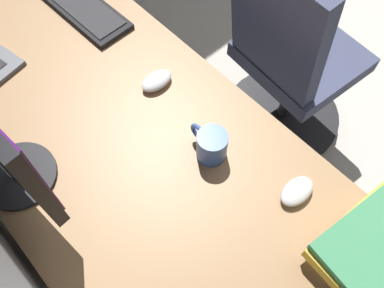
{
  "coord_description": "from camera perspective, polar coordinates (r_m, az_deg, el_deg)",
  "views": [
    {
      "loc": [
        -0.19,
        2.0,
        1.71
      ],
      "look_at": [
        0.13,
        1.7,
        0.95
      ],
      "focal_mm": 37.78,
      "sensor_mm": 36.0,
      "label": 1
    }
  ],
  "objects": [
    {
      "name": "mouse_spare",
      "position": [
        1.09,
        14.6,
        -6.48
      ],
      "size": [
        0.06,
        0.1,
        0.03
      ],
      "primitive_type": "ellipsoid",
      "color": "silver",
      "rests_on": "desk"
    },
    {
      "name": "coffee_mug",
      "position": [
        1.08,
        2.71,
        -0.14
      ],
      "size": [
        0.12,
        0.08,
        0.09
      ],
      "color": "#335193",
      "rests_on": "desk"
    },
    {
      "name": "office_chair",
      "position": [
        1.7,
        13.42,
        10.71
      ],
      "size": [
        0.56,
        0.57,
        0.97
      ],
      "color": "#383D56",
      "rests_on": "ground"
    },
    {
      "name": "desk",
      "position": [
        1.12,
        -1.92,
        -8.64
      ],
      "size": [
        2.24,
        0.75,
        0.73
      ],
      "color": "#936D47",
      "rests_on": "ground"
    },
    {
      "name": "book_stack_far",
      "position": [
        1.06,
        24.85,
        -13.41
      ],
      "size": [
        0.25,
        0.32,
        0.09
      ],
      "color": "beige",
      "rests_on": "desk"
    },
    {
      "name": "mouse_main",
      "position": [
        1.24,
        -5.03,
        8.9
      ],
      "size": [
        0.06,
        0.1,
        0.03
      ],
      "primitive_type": "ellipsoid",
      "color": "silver",
      "rests_on": "desk"
    },
    {
      "name": "keyboard_main",
      "position": [
        1.53,
        -15.61,
        18.38
      ],
      "size": [
        0.43,
        0.16,
        0.02
      ],
      "color": "black",
      "rests_on": "desk"
    },
    {
      "name": "drawer_pedestal",
      "position": [
        1.46,
        -6.31,
        -9.72
      ],
      "size": [
        0.4,
        0.51,
        0.69
      ],
      "color": "#936D47",
      "rests_on": "ground"
    }
  ]
}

